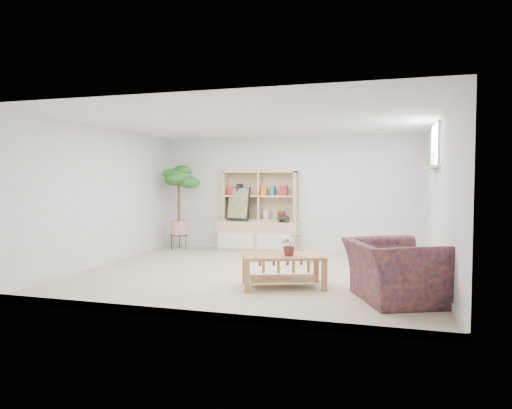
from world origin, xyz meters
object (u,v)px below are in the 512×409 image
(storage_unit, at_px, (259,211))
(coffee_table, at_px, (283,271))
(armchair, at_px, (393,267))
(floor_tree, at_px, (179,207))

(storage_unit, xyz_separation_m, coffee_table, (1.21, -3.03, -0.61))
(storage_unit, height_order, coffee_table, storage_unit)
(coffee_table, xyz_separation_m, armchair, (1.45, -0.33, 0.20))
(storage_unit, bearing_deg, armchair, -51.64)
(coffee_table, height_order, armchair, armchair)
(coffee_table, bearing_deg, armchair, -33.20)
(armchair, bearing_deg, coffee_table, 54.28)
(floor_tree, xyz_separation_m, armchair, (4.33, -3.06, -0.48))
(coffee_table, bearing_deg, floor_tree, 116.08)
(floor_tree, bearing_deg, coffee_table, -43.44)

